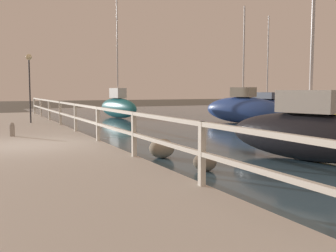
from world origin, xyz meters
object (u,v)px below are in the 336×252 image
object	(u,v)px
mooring_bollard	(12,129)
sailboat_blue	(243,109)
dock_lamp	(29,70)
sailboat_black	(309,133)
sailboat_teal	(118,106)
sailboat_navy	(267,105)

from	to	relation	value
mooring_bollard	sailboat_blue	bearing A→B (deg)	16.57
dock_lamp	sailboat_black	xyz separation A→B (m)	(5.72, -12.49, -2.12)
sailboat_blue	sailboat_black	xyz separation A→B (m)	(-5.64, -10.64, -0.07)
dock_lamp	sailboat_blue	xyz separation A→B (m)	(11.36, -1.86, -2.04)
sailboat_teal	dock_lamp	bearing A→B (deg)	-146.56
mooring_bollard	sailboat_teal	world-z (taller)	sailboat_teal
mooring_bollard	dock_lamp	xyz separation A→B (m)	(1.24, 5.60, 2.35)
sailboat_teal	sailboat_navy	xyz separation A→B (m)	(11.47, -1.61, -0.08)
sailboat_blue	sailboat_black	size ratio (longest dim) A/B	0.88
sailboat_navy	sailboat_black	xyz separation A→B (m)	(-12.00, -16.24, 0.04)
mooring_bollard	sailboat_navy	world-z (taller)	sailboat_navy
sailboat_blue	sailboat_navy	size ratio (longest dim) A/B	0.88
sailboat_teal	sailboat_navy	size ratio (longest dim) A/B	1.08
dock_lamp	mooring_bollard	bearing A→B (deg)	-102.43
sailboat_teal	sailboat_navy	distance (m)	11.58
mooring_bollard	sailboat_teal	xyz separation A→B (m)	(7.49, 10.95, 0.27)
sailboat_teal	sailboat_black	bearing A→B (deg)	-98.82
dock_lamp	sailboat_teal	world-z (taller)	sailboat_teal
dock_lamp	sailboat_teal	bearing A→B (deg)	40.54
sailboat_black	sailboat_navy	bearing A→B (deg)	37.80
sailboat_blue	dock_lamp	bearing A→B (deg)	151.31
sailboat_blue	sailboat_navy	distance (m)	8.48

